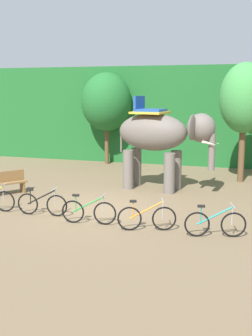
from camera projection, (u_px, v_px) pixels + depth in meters
ground_plane at (98, 209)px, 14.27m from camera, size 80.00×80.00×0.00m
foliage_hedge at (169, 113)px, 25.33m from camera, size 36.00×6.00×5.30m
tree_left at (106, 102)px, 22.61m from camera, size 2.72×2.72×4.96m
tree_right at (244, 99)px, 17.99m from camera, size 2.12×2.12×5.19m
elephant at (160, 136)px, 16.71m from camera, size 4.24×2.28×3.78m
bike_black at (42, 204)px, 13.52m from camera, size 1.71×0.52×0.92m
bike_green at (89, 211)px, 12.66m from camera, size 1.70×0.52×0.92m
bike_orange at (147, 218)px, 12.06m from camera, size 1.65×0.67×0.92m
bike_teal at (215, 223)px, 11.53m from camera, size 1.66×0.62×0.92m
wooden_bench at (7, 182)px, 16.30m from camera, size 1.21×1.46×0.89m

